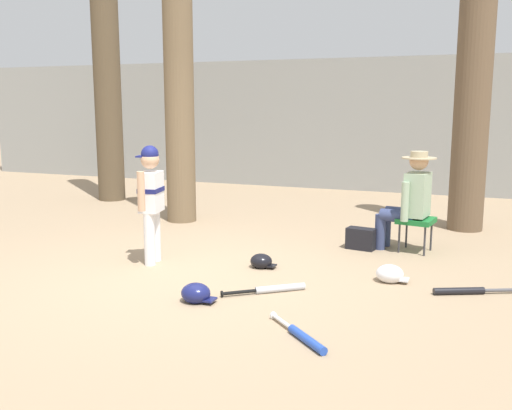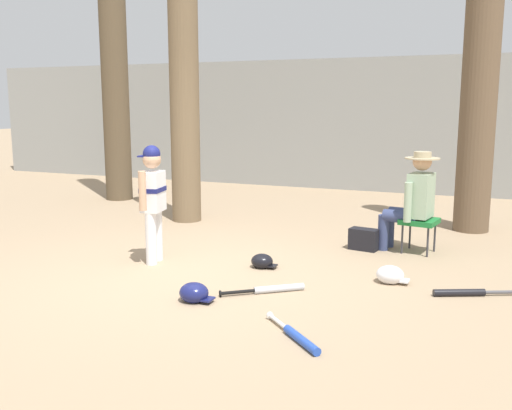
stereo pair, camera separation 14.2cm
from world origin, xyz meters
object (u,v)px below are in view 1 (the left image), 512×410
Objects in this scene: young_ballplayer at (151,197)px; bat_black_composite at (466,291)px; tree_behind_spectator at (473,92)px; bat_aluminum_silver at (274,289)px; seated_spectator at (409,198)px; folding_stool at (416,222)px; batting_helmet_black at (261,261)px; tree_near_player at (179,76)px; batting_helmet_white at (390,274)px; bat_blue_youth at (303,336)px; tree_far_left at (105,35)px; handbag_beside_stool at (361,239)px; batting_helmet_navy at (196,293)px.

bat_black_composite is at bearing 1.95° from young_ballplayer.
tree_behind_spectator is 4.35m from bat_aluminum_silver.
young_ballplayer is at bearing -178.05° from bat_black_composite.
folding_stool is at bearing -9.07° from seated_spectator.
batting_helmet_black is (-0.41, 0.74, 0.04)m from bat_aluminum_silver.
tree_near_player is 5.08m from bat_black_composite.
batting_helmet_white is (0.00, -1.34, -0.56)m from seated_spectator.
folding_stool is 0.74× the size of bat_blue_youth.
batting_helmet_white is at bearing -30.05° from tree_far_left.
tree_near_player reaches higher than folding_stool.
folding_stool reaches higher than bat_aluminum_silver.
young_ballplayer is 2.85× the size of folding_stool.
batting_helmet_black is (-0.99, 1.72, 0.04)m from bat_blue_youth.
handbag_beside_stool is 0.55× the size of bat_blue_youth.
tree_far_left is (-2.99, 3.47, 2.20)m from young_ballplayer.
bat_aluminum_silver is (-0.96, -2.07, -0.61)m from seated_spectator.
tree_near_player reaches higher than tree_behind_spectator.
young_ballplayer reaches higher than bat_blue_youth.
handbag_beside_stool is at bearing -21.84° from tree_far_left.
bat_aluminum_silver is at bearing 120.67° from bat_blue_youth.
bat_aluminum_silver is (-1.06, -2.06, -0.33)m from folding_stool.
young_ballplayer is 2.67m from batting_helmet_white.
batting_helmet_navy is (-1.52, -2.57, -0.56)m from seated_spectator.
young_ballplayer reaches higher than folding_stool.
tree_behind_spectator is at bearing 68.35° from seated_spectator.
seated_spectator is (-0.10, 0.02, 0.28)m from folding_stool.
bat_black_composite is 2.49m from batting_helmet_navy.
tree_behind_spectator is 15.95× the size of batting_helmet_black.
seated_spectator is at bearing -10.15° from tree_near_player.
young_ballplayer is 1.59m from batting_helmet_navy.
tree_far_left is at bearing 151.88° from bat_black_composite.
tree_near_player reaches higher than young_ballplayer.
tree_behind_spectator reaches higher than bat_aluminum_silver.
folding_stool is 0.61× the size of bat_black_composite.
tree_far_left is 7.72m from bat_blue_youth.
tree_near_player is at bearing 150.24° from batting_helmet_white.
batting_helmet_navy reaches higher than bat_blue_youth.
bat_blue_youth is at bearing -59.33° from bat_aluminum_silver.
tree_far_left is at bearing 161.31° from seated_spectator.
bat_aluminum_silver is at bearing -160.39° from bat_black_composite.
handbag_beside_stool is (2.04, 1.45, -0.61)m from young_ballplayer.
tree_near_player is at bearing 120.64° from batting_helmet_navy.
seated_spectator is at bearing -111.65° from tree_behind_spectator.
handbag_beside_stool is at bearing 113.86° from batting_helmet_white.
batting_helmet_white reaches higher than batting_helmet_navy.
tree_near_player is 3.59m from handbag_beside_stool.
tree_near_player is 4.20m from bat_aluminum_silver.
batting_helmet_navy is (1.89, -3.18, -2.07)m from tree_near_player.
young_ballplayer is at bearing -135.55° from tree_behind_spectator.
handbag_beside_stool is 1.06× the size of batting_helmet_white.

